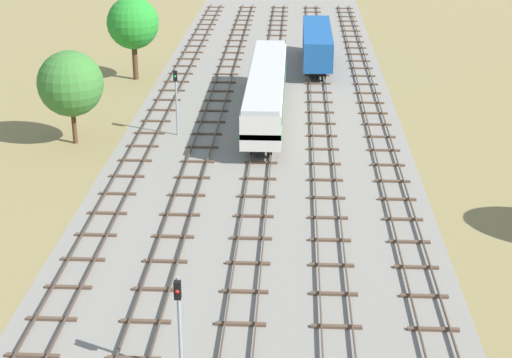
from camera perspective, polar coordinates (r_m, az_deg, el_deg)
The scene contains 13 objects.
ground_plane at distance 55.00m, azimuth 0.21°, elevation 0.15°, with size 480.00×480.00×0.00m, color olive.
ballast_bed at distance 55.00m, azimuth 0.21°, elevation 0.15°, with size 21.96×176.00×0.01m, color gray.
track_far_left at distance 56.96m, azimuth -8.80°, elevation 0.83°, with size 2.40×126.00×0.29m.
track_left at distance 56.24m, azimuth -4.32°, elevation 0.75°, with size 2.40×126.00×0.29m.
track_centre_left at distance 55.87m, azimuth 0.26°, elevation 0.67°, with size 2.40×126.00×0.29m.
track_centre at distance 55.87m, azimuth 4.86°, elevation 0.58°, with size 2.40×126.00×0.29m.
track_centre_right at distance 56.22m, azimuth 9.44°, elevation 0.49°, with size 2.40×126.00×0.29m.
passenger_coach_centre_left_near at distance 66.29m, azimuth 0.73°, elevation 6.44°, with size 2.96×22.00×3.80m.
freight_boxcar_centre_mid at distance 83.14m, azimuth 4.33°, elevation 9.55°, with size 2.87×14.00×3.60m.
signal_post_nearest at distance 62.35m, azimuth -5.66°, elevation 6.01°, with size 0.28×0.47×5.28m.
signal_post_near at distance 33.72m, azimuth -5.46°, elevation -9.47°, with size 0.28×0.47×4.75m.
lineside_tree_0 at distance 61.50m, azimuth -12.96°, elevation 6.57°, with size 4.89×4.89×7.10m.
lineside_tree_2 at distance 78.44m, azimuth -8.68°, elevation 10.81°, with size 4.92×4.92×7.92m.
Camera 1 is at (2.34, 5.13, 20.78)m, focal length 56.69 mm.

